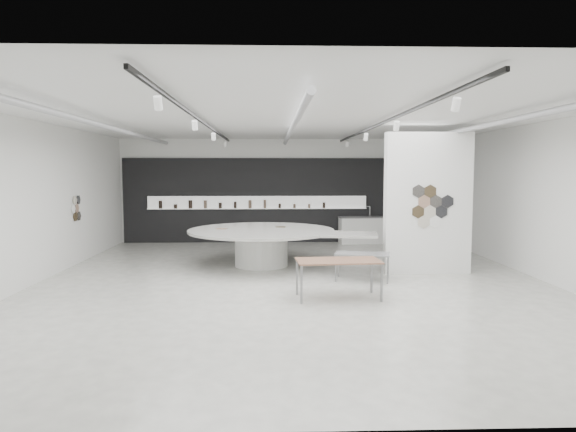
{
  "coord_description": "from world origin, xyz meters",
  "views": [
    {
      "loc": [
        -0.51,
        -11.95,
        2.62
      ],
      "look_at": [
        -0.07,
        1.2,
        1.47
      ],
      "focal_mm": 32.0,
      "sensor_mm": 36.0,
      "label": 1
    }
  ],
  "objects_px": {
    "sample_table_wood": "(338,263)",
    "kitchen_counter": "(362,230)",
    "display_island": "(264,242)",
    "sample_table_stone": "(362,255)",
    "partition_column": "(428,203)"
  },
  "relations": [
    {
      "from": "display_island",
      "to": "sample_table_wood",
      "type": "height_order",
      "value": "display_island"
    },
    {
      "from": "display_island",
      "to": "sample_table_stone",
      "type": "height_order",
      "value": "display_island"
    },
    {
      "from": "sample_table_wood",
      "to": "sample_table_stone",
      "type": "distance_m",
      "value": 1.91
    },
    {
      "from": "sample_table_stone",
      "to": "kitchen_counter",
      "type": "relative_size",
      "value": 0.8
    },
    {
      "from": "display_island",
      "to": "kitchen_counter",
      "type": "xyz_separation_m",
      "value": [
        3.52,
        4.44,
        -0.18
      ]
    },
    {
      "from": "sample_table_stone",
      "to": "sample_table_wood",
      "type": "bearing_deg",
      "value": -115.2
    },
    {
      "from": "partition_column",
      "to": "sample_table_stone",
      "type": "relative_size",
      "value": 2.57
    },
    {
      "from": "sample_table_wood",
      "to": "kitchen_counter",
      "type": "relative_size",
      "value": 1.01
    },
    {
      "from": "sample_table_wood",
      "to": "kitchen_counter",
      "type": "bearing_deg",
      "value": 76.43
    },
    {
      "from": "display_island",
      "to": "sample_table_wood",
      "type": "xyz_separation_m",
      "value": [
        1.57,
        -3.66,
        0.07
      ]
    },
    {
      "from": "kitchen_counter",
      "to": "sample_table_wood",
      "type": "bearing_deg",
      "value": -107.73
    },
    {
      "from": "display_island",
      "to": "sample_table_stone",
      "type": "relative_size",
      "value": 3.86
    },
    {
      "from": "sample_table_stone",
      "to": "kitchen_counter",
      "type": "height_order",
      "value": "kitchen_counter"
    },
    {
      "from": "display_island",
      "to": "kitchen_counter",
      "type": "distance_m",
      "value": 5.67
    },
    {
      "from": "kitchen_counter",
      "to": "sample_table_stone",
      "type": "bearing_deg",
      "value": -104.34
    }
  ]
}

